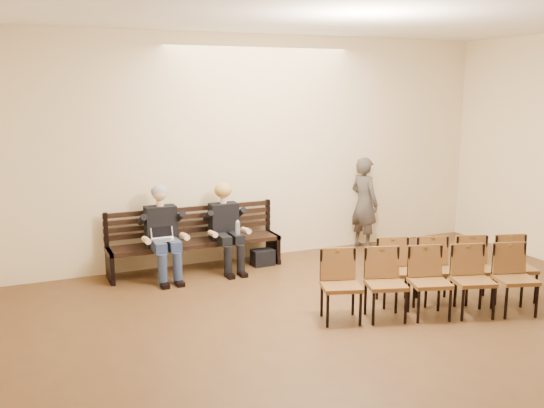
{
  "coord_description": "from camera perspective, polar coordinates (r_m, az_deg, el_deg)",
  "views": [
    {
      "loc": [
        -3.66,
        -3.79,
        2.73
      ],
      "look_at": [
        -0.21,
        4.05,
        1.05
      ],
      "focal_mm": 40.0,
      "sensor_mm": 36.0,
      "label": 1
    }
  ],
  "objects": [
    {
      "name": "ground",
      "position": [
        5.94,
        18.71,
        -16.91
      ],
      "size": [
        10.0,
        10.0,
        0.0
      ],
      "primitive_type": "plane",
      "color": "#54381D",
      "rests_on": "ground"
    },
    {
      "name": "room_walls",
      "position": [
        5.86,
        15.06,
        8.84
      ],
      "size": [
        8.02,
        10.01,
        3.51
      ],
      "color": "beige",
      "rests_on": "ground"
    },
    {
      "name": "bench",
      "position": [
        9.15,
        -7.17,
        -4.86
      ],
      "size": [
        2.6,
        0.9,
        0.45
      ],
      "primitive_type": "cube",
      "color": "black",
      "rests_on": "ground"
    },
    {
      "name": "seated_man",
      "position": [
        8.79,
        -10.26,
        -2.68
      ],
      "size": [
        0.55,
        0.76,
        1.32
      ],
      "primitive_type": null,
      "color": "black",
      "rests_on": "ground"
    },
    {
      "name": "seated_woman",
      "position": [
        9.07,
        -4.35,
        -2.49
      ],
      "size": [
        0.52,
        0.71,
        1.2
      ],
      "primitive_type": null,
      "color": "black",
      "rests_on": "ground"
    },
    {
      "name": "laptop",
      "position": [
        8.65,
        -10.1,
        -3.55
      ],
      "size": [
        0.37,
        0.32,
        0.23
      ],
      "primitive_type": "cube",
      "rotation": [
        0.0,
        0.0,
        0.26
      ],
      "color": "silver",
      "rests_on": "bench"
    },
    {
      "name": "water_bottle",
      "position": [
        8.88,
        -3.23,
        -3.03
      ],
      "size": [
        0.07,
        0.07,
        0.22
      ],
      "primitive_type": "cylinder",
      "rotation": [
        0.0,
        0.0,
        0.01
      ],
      "color": "silver",
      "rests_on": "bench"
    },
    {
      "name": "bag",
      "position": [
        9.36,
        -0.88,
        -5.05
      ],
      "size": [
        0.34,
        0.23,
        0.25
      ],
      "primitive_type": "cube",
      "rotation": [
        0.0,
        0.0,
        0.02
      ],
      "color": "black",
      "rests_on": "ground"
    },
    {
      "name": "passerby",
      "position": [
        10.3,
        8.69,
        0.73
      ],
      "size": [
        0.57,
        0.73,
        1.79
      ],
      "primitive_type": "imported",
      "rotation": [
        0.0,
        0.0,
        1.81
      ],
      "color": "#3D3732",
      "rests_on": "ground"
    },
    {
      "name": "chair_row_front",
      "position": [
        8.09,
        16.99,
        -6.0
      ],
      "size": [
        2.06,
        1.07,
        0.83
      ],
      "primitive_type": "cube",
      "rotation": [
        0.0,
        0.0,
        -0.32
      ],
      "color": "brown",
      "rests_on": "ground"
    },
    {
      "name": "chair_row_back",
      "position": [
        7.48,
        14.63,
        -7.23
      ],
      "size": [
        2.61,
        1.2,
        0.84
      ],
      "primitive_type": "cube",
      "rotation": [
        0.0,
        0.0,
        -0.3
      ],
      "color": "brown",
      "rests_on": "ground"
    }
  ]
}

